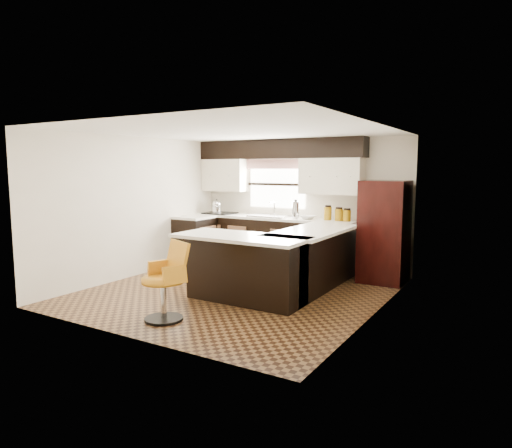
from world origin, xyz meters
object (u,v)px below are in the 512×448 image
Objects in this scene: refrigerator at (384,232)px; peninsula_long at (309,261)px; peninsula_return at (246,270)px; bar_chair at (163,282)px.

peninsula_long is at bearing -126.15° from refrigerator.
bar_chair reaches higher than peninsula_return.
refrigerator is (0.82, 1.13, 0.38)m from peninsula_long.
refrigerator is 3.78m from bar_chair.
peninsula_long is at bearing 89.98° from bar_chair.
peninsula_long is 2.01× the size of bar_chair.
peninsula_return is 0.99× the size of refrigerator.
peninsula_long is 1.18× the size of peninsula_return.
refrigerator reaches higher than peninsula_long.
bar_chair is at bearing -109.64° from peninsula_return.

